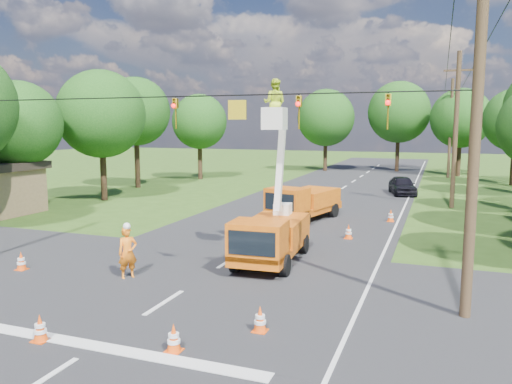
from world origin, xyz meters
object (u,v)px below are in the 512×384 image
at_px(pole_right_near, 475,135).
at_px(tree_left_f, 200,122).
at_px(second_truck, 303,202).
at_px(tree_left_d, 101,114).
at_px(traffic_cone_0, 40,328).
at_px(tree_far_a, 326,118).
at_px(distant_car, 402,185).
at_px(traffic_cone_2, 280,237).
at_px(traffic_cone_4, 21,261).
at_px(pole_right_far, 450,128).
at_px(traffic_cone_1, 174,338).
at_px(tree_left_e, 136,112).
at_px(tree_left_c, 18,124).
at_px(bucket_truck, 271,224).
at_px(traffic_cone_7, 391,216).
at_px(tree_far_c, 461,118).
at_px(traffic_cone_3, 349,232).
at_px(pole_right_mid, 456,129).
at_px(tree_far_b, 399,112).
at_px(traffic_cone_8, 260,319).
at_px(ground_worker, 128,253).

bearing_deg(pole_right_near, tree_left_f, 127.84).
xyz_separation_m(second_truck, tree_left_d, (-15.54, 2.81, 5.05)).
xyz_separation_m(traffic_cone_0, tree_far_a, (-3.50, 48.41, 5.83)).
xyz_separation_m(distant_car, traffic_cone_0, (-6.50, -30.76, -0.37)).
bearing_deg(traffic_cone_2, tree_left_d, 151.64).
xyz_separation_m(second_truck, tree_far_a, (-5.54, 30.81, 5.12)).
xyz_separation_m(traffic_cone_4, pole_right_far, (15.28, 40.79, 4.75)).
relative_size(traffic_cone_1, tree_left_f, 0.08).
bearing_deg(tree_left_f, tree_left_e, -104.04).
distance_m(pole_right_near, tree_left_d, 27.90).
bearing_deg(traffic_cone_1, tree_left_c, 143.21).
relative_size(bucket_truck, tree_left_d, 0.77).
distance_m(traffic_cone_1, tree_left_c, 23.54).
bearing_deg(traffic_cone_7, pole_right_near, -76.42).
bearing_deg(tree_far_c, traffic_cone_4, -110.83).
bearing_deg(tree_left_f, traffic_cone_4, -75.40).
xyz_separation_m(traffic_cone_3, pole_right_mid, (4.77, 11.42, 4.75)).
bearing_deg(tree_left_d, traffic_cone_7, -3.93).
xyz_separation_m(second_truck, pole_right_mid, (7.96, 7.81, 4.04)).
xyz_separation_m(traffic_cone_7, pole_right_far, (3.29, 26.39, 4.75)).
relative_size(tree_left_f, tree_far_b, 0.81).
height_order(distant_car, traffic_cone_8, distant_car).
bearing_deg(pole_right_mid, tree_far_c, 87.40).
bearing_deg(traffic_cone_0, traffic_cone_2, 77.79).
bearing_deg(traffic_cone_4, pole_right_near, 2.96).
bearing_deg(traffic_cone_1, traffic_cone_2, 94.46).
bearing_deg(traffic_cone_4, tree_far_b, 77.94).
xyz_separation_m(traffic_cone_1, traffic_cone_4, (-8.69, 3.98, 0.00)).
bearing_deg(traffic_cone_8, tree_far_a, 100.40).
xyz_separation_m(traffic_cone_1, tree_far_b, (1.09, 49.77, 6.45)).
bearing_deg(tree_far_c, bucket_truck, -101.55).
bearing_deg(tree_left_e, traffic_cone_3, -33.17).
relative_size(traffic_cone_1, tree_left_d, 0.08).
height_order(distant_car, traffic_cone_3, distant_car).
height_order(tree_left_c, tree_left_e, tree_left_e).
bearing_deg(tree_far_b, traffic_cone_8, -89.48).
bearing_deg(pole_right_mid, second_truck, -135.55).
relative_size(pole_right_near, tree_left_d, 1.08).
bearing_deg(tree_far_a, pole_right_near, -72.57).
height_order(distant_car, traffic_cone_7, distant_car).
relative_size(ground_worker, tree_far_b, 0.18).
bearing_deg(pole_right_near, traffic_cone_8, -149.64).
distance_m(second_truck, pole_right_near, 15.11).
distance_m(traffic_cone_4, tree_left_e, 25.64).
bearing_deg(pole_right_near, traffic_cone_1, -144.13).
bearing_deg(tree_far_b, pole_right_mid, -77.59).
relative_size(bucket_truck, tree_far_b, 0.69).
distance_m(traffic_cone_0, tree_far_b, 51.02).
relative_size(traffic_cone_3, tree_far_a, 0.07).
xyz_separation_m(traffic_cone_2, tree_left_f, (-15.84, 23.66, 5.33)).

